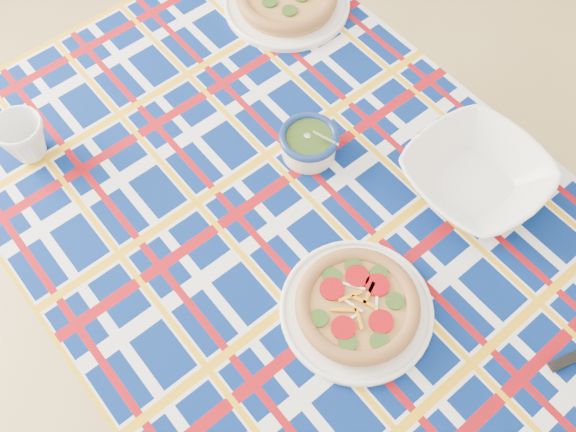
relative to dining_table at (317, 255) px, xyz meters
The scene contains 7 objects.
floor 0.65m from the dining_table, 162.70° to the left, with size 4.00×4.00×0.00m, color #A08752.
dining_table is the anchor object (origin of this frame).
tablecloth 0.02m from the dining_table, 14.04° to the right, with size 1.51×0.95×0.10m, color navy, non-canonical shape.
main_focaccia_plate 0.18m from the dining_table, 36.85° to the right, with size 0.27×0.27×0.05m, color #B17C3E, non-canonical shape.
pesto_bowl 0.22m from the dining_table, 123.94° to the left, with size 0.12×0.12×0.07m, color #1C310D, non-canonical shape.
serving_bowl 0.33m from the dining_table, 50.70° to the left, with size 0.26×0.26×0.06m, color white.
mug 0.60m from the dining_table, 169.21° to the right, with size 0.10×0.10×0.09m, color white.
Camera 1 is at (0.38, -0.55, 1.73)m, focal length 40.00 mm.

